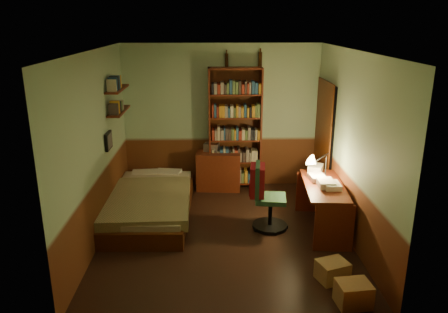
{
  "coord_description": "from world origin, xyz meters",
  "views": [
    {
      "loc": [
        -0.16,
        -5.73,
        2.99
      ],
      "look_at": [
        0.0,
        0.25,
        1.1
      ],
      "focal_mm": 35.0,
      "sensor_mm": 36.0,
      "label": 1
    }
  ],
  "objects_px": {
    "dresser": "(219,171)",
    "desk": "(322,207)",
    "mini_stereo": "(212,147)",
    "desk_lamp": "(326,161)",
    "cardboard_box_a": "(353,294)",
    "bed": "(149,195)",
    "bookshelf": "(235,130)",
    "office_chair": "(271,200)",
    "cardboard_box_b": "(332,271)"
  },
  "relations": [
    {
      "from": "cardboard_box_a",
      "to": "cardboard_box_b",
      "type": "xyz_separation_m",
      "value": [
        -0.1,
        0.48,
        -0.01
      ]
    },
    {
      "from": "dresser",
      "to": "cardboard_box_b",
      "type": "distance_m",
      "value": 3.27
    },
    {
      "from": "mini_stereo",
      "to": "cardboard_box_a",
      "type": "relative_size",
      "value": 0.73
    },
    {
      "from": "cardboard_box_a",
      "to": "desk_lamp",
      "type": "bearing_deg",
      "value": 85.6
    },
    {
      "from": "desk",
      "to": "cardboard_box_b",
      "type": "relative_size",
      "value": 3.87
    },
    {
      "from": "desk_lamp",
      "to": "cardboard_box_a",
      "type": "height_order",
      "value": "desk_lamp"
    },
    {
      "from": "office_chair",
      "to": "bed",
      "type": "bearing_deg",
      "value": 171.44
    },
    {
      "from": "office_chair",
      "to": "cardboard_box_a",
      "type": "xyz_separation_m",
      "value": [
        0.67,
        -1.86,
        -0.32
      ]
    },
    {
      "from": "dresser",
      "to": "cardboard_box_a",
      "type": "distance_m",
      "value": 3.75
    },
    {
      "from": "desk",
      "to": "cardboard_box_b",
      "type": "distance_m",
      "value": 1.35
    },
    {
      "from": "bookshelf",
      "to": "cardboard_box_b",
      "type": "relative_size",
      "value": 6.42
    },
    {
      "from": "mini_stereo",
      "to": "cardboard_box_b",
      "type": "distance_m",
      "value": 3.49
    },
    {
      "from": "office_chair",
      "to": "cardboard_box_b",
      "type": "relative_size",
      "value": 2.63
    },
    {
      "from": "bed",
      "to": "bookshelf",
      "type": "relative_size",
      "value": 1.05
    },
    {
      "from": "desk",
      "to": "desk_lamp",
      "type": "distance_m",
      "value": 0.68
    },
    {
      "from": "dresser",
      "to": "mini_stereo",
      "type": "xyz_separation_m",
      "value": [
        -0.13,
        0.12,
        0.42
      ]
    },
    {
      "from": "cardboard_box_b",
      "to": "bed",
      "type": "bearing_deg",
      "value": 142.04
    },
    {
      "from": "dresser",
      "to": "office_chair",
      "type": "height_order",
      "value": "office_chair"
    },
    {
      "from": "mini_stereo",
      "to": "office_chair",
      "type": "bearing_deg",
      "value": -49.87
    },
    {
      "from": "cardboard_box_b",
      "to": "bookshelf",
      "type": "bearing_deg",
      "value": 108.31
    },
    {
      "from": "mini_stereo",
      "to": "desk_lamp",
      "type": "distance_m",
      "value": 2.31
    },
    {
      "from": "dresser",
      "to": "desk_lamp",
      "type": "relative_size",
      "value": 1.41
    },
    {
      "from": "bookshelf",
      "to": "cardboard_box_a",
      "type": "height_order",
      "value": "bookshelf"
    },
    {
      "from": "bed",
      "to": "office_chair",
      "type": "distance_m",
      "value": 1.94
    },
    {
      "from": "bed",
      "to": "office_chair",
      "type": "height_order",
      "value": "office_chair"
    },
    {
      "from": "dresser",
      "to": "desk",
      "type": "bearing_deg",
      "value": -43.87
    },
    {
      "from": "desk_lamp",
      "to": "cardboard_box_a",
      "type": "xyz_separation_m",
      "value": [
        -0.16,
        -2.04,
        -0.85
      ]
    },
    {
      "from": "dresser",
      "to": "mini_stereo",
      "type": "relative_size",
      "value": 3.03
    },
    {
      "from": "bookshelf",
      "to": "cardboard_box_b",
      "type": "bearing_deg",
      "value": -73.56
    },
    {
      "from": "dresser",
      "to": "desk_lamp",
      "type": "height_order",
      "value": "desk_lamp"
    },
    {
      "from": "cardboard_box_a",
      "to": "bed",
      "type": "bearing_deg",
      "value": 136.83
    },
    {
      "from": "desk_lamp",
      "to": "desk",
      "type": "bearing_deg",
      "value": -104.65
    },
    {
      "from": "bed",
      "to": "bookshelf",
      "type": "bearing_deg",
      "value": 40.55
    },
    {
      "from": "office_chair",
      "to": "cardboard_box_a",
      "type": "distance_m",
      "value": 2.01
    },
    {
      "from": "mini_stereo",
      "to": "dresser",
      "type": "bearing_deg",
      "value": -31.54
    },
    {
      "from": "bed",
      "to": "cardboard_box_a",
      "type": "relative_size",
      "value": 6.48
    },
    {
      "from": "bookshelf",
      "to": "cardboard_box_a",
      "type": "distance_m",
      "value": 3.84
    },
    {
      "from": "desk_lamp",
      "to": "cardboard_box_a",
      "type": "distance_m",
      "value": 2.21
    },
    {
      "from": "office_chair",
      "to": "cardboard_box_b",
      "type": "height_order",
      "value": "office_chair"
    },
    {
      "from": "dresser",
      "to": "desk",
      "type": "height_order",
      "value": "desk"
    },
    {
      "from": "dresser",
      "to": "office_chair",
      "type": "relative_size",
      "value": 0.87
    },
    {
      "from": "dresser",
      "to": "cardboard_box_a",
      "type": "xyz_separation_m",
      "value": [
        1.41,
        -3.46,
        -0.22
      ]
    },
    {
      "from": "bookshelf",
      "to": "desk_lamp",
      "type": "distance_m",
      "value": 1.98
    },
    {
      "from": "mini_stereo",
      "to": "desk_lamp",
      "type": "bearing_deg",
      "value": -29.04
    },
    {
      "from": "mini_stereo",
      "to": "office_chair",
      "type": "relative_size",
      "value": 0.29
    },
    {
      "from": "office_chair",
      "to": "cardboard_box_b",
      "type": "xyz_separation_m",
      "value": [
        0.57,
        -1.39,
        -0.33
      ]
    },
    {
      "from": "desk_lamp",
      "to": "office_chair",
      "type": "height_order",
      "value": "desk_lamp"
    },
    {
      "from": "bookshelf",
      "to": "mini_stereo",
      "type": "bearing_deg",
      "value": 172.72
    },
    {
      "from": "bed",
      "to": "cardboard_box_a",
      "type": "distance_m",
      "value": 3.48
    },
    {
      "from": "bed",
      "to": "cardboard_box_b",
      "type": "height_order",
      "value": "bed"
    }
  ]
}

